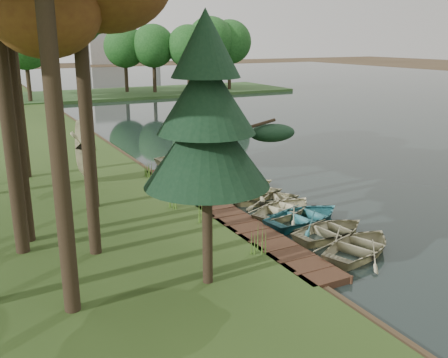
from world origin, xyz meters
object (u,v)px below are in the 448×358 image
boardwalk (219,212)px  rowboat_2 (305,215)px  rowboat_1 (331,229)px  pine_tree (206,118)px  stored_rowboat (89,176)px  rowboat_0 (360,244)px

boardwalk → rowboat_2: size_ratio=4.07×
rowboat_1 → pine_tree: (-6.29, -1.57, 5.14)m
rowboat_2 → pine_tree: 8.73m
rowboat_1 → stored_rowboat: bearing=24.4°
pine_tree → rowboat_0: bearing=-2.0°
stored_rowboat → pine_tree: pine_tree is taller
boardwalk → rowboat_2: rowboat_2 is taller
stored_rowboat → boardwalk: bearing=-112.5°
boardwalk → rowboat_2: 3.94m
boardwalk → stored_rowboat: 8.24m
rowboat_0 → stored_rowboat: size_ratio=1.05×
rowboat_0 → pine_tree: size_ratio=0.44×
boardwalk → rowboat_0: (2.63, -6.34, 0.28)m
stored_rowboat → pine_tree: 14.07m
rowboat_2 → pine_tree: (-6.28, -3.29, 5.10)m
rowboat_2 → stored_rowboat: (-6.96, 9.88, 0.21)m
rowboat_0 → stored_rowboat: 15.05m
boardwalk → rowboat_0: 6.87m
pine_tree → rowboat_2: bearing=27.7°
rowboat_0 → rowboat_2: rowboat_2 is taller
boardwalk → pine_tree: pine_tree is taller
rowboat_0 → rowboat_2: bearing=-21.4°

